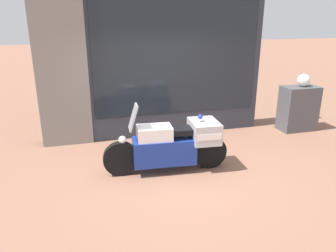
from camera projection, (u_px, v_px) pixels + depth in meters
The scene contains 6 objects.
ground_plane at pixel (179, 168), 6.26m from camera, with size 60.00×60.00×0.00m, color #8E604C.
shop_building at pixel (136, 58), 7.38m from camera, with size 5.18×0.55×3.67m.
window_display at pixel (173, 113), 8.07m from camera, with size 3.65×0.30×2.02m.
paramedic_motorcycle at pixel (174, 143), 5.99m from camera, with size 2.31×0.69×1.31m.
utility_cabinet at pixel (298, 108), 8.17m from camera, with size 0.88×0.52×1.11m, color #4C4C51.
white_helmet at pixel (304, 80), 7.97m from camera, with size 0.30×0.30×0.30m, color white.
Camera 1 is at (-1.71, -5.41, 2.77)m, focal length 35.00 mm.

